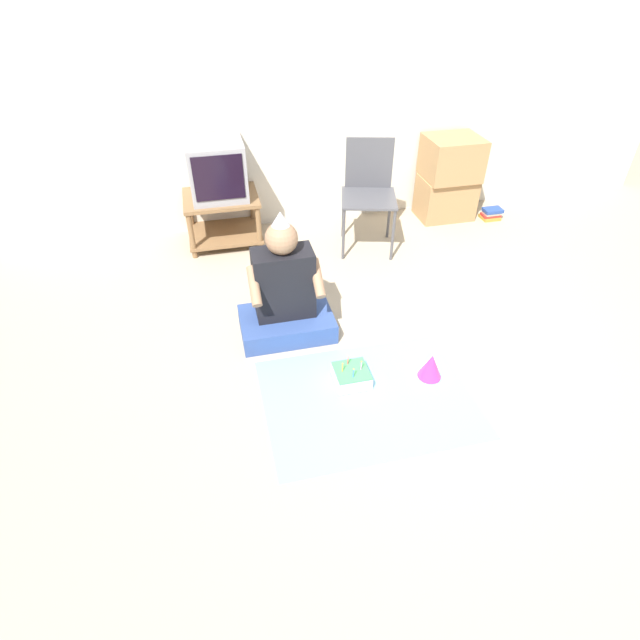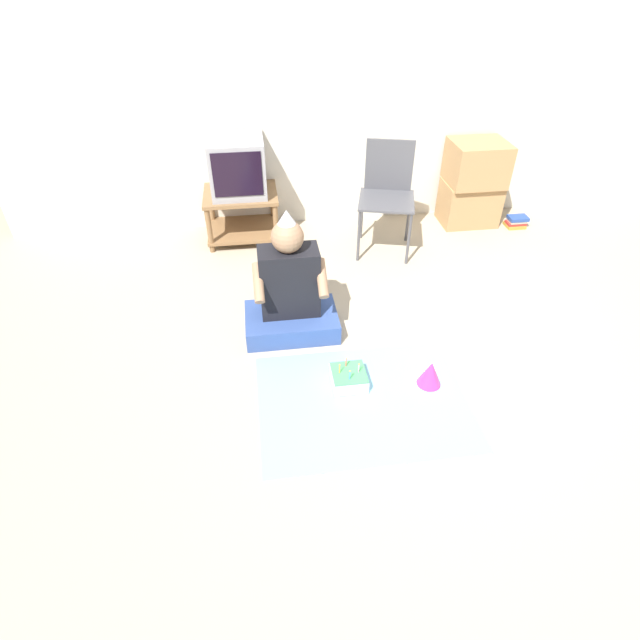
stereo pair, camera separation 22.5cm
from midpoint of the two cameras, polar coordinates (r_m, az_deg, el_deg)
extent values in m
plane|color=tan|center=(3.22, 14.86, -6.26)|extent=(16.00, 16.00, 0.00)
cube|color=beige|center=(4.59, 7.15, 26.23)|extent=(6.40, 0.06, 2.55)
cube|color=olive|center=(4.43, -7.62, 14.04)|extent=(0.62, 0.52, 0.03)
cube|color=olive|center=(4.58, -7.28, 10.21)|extent=(0.62, 0.52, 0.02)
cylinder|color=olive|center=(4.33, -11.06, 10.11)|extent=(0.04, 0.04, 0.43)
cylinder|color=olive|center=(4.32, -3.54, 10.74)|extent=(0.04, 0.04, 0.43)
cylinder|color=olive|center=(4.73, -10.97, 12.61)|extent=(0.04, 0.04, 0.43)
cylinder|color=olive|center=(4.73, -4.04, 13.20)|extent=(0.04, 0.04, 0.43)
cube|color=#99999E|center=(4.35, -7.90, 17.02)|extent=(0.45, 0.46, 0.45)
cube|color=black|center=(4.13, -7.82, 16.09)|extent=(0.39, 0.01, 0.35)
cube|color=#4C4C51|center=(4.22, 9.17, 13.29)|extent=(0.54, 0.54, 0.02)
cube|color=#4C4C51|center=(4.33, 9.46, 16.99)|extent=(0.38, 0.12, 0.43)
cylinder|color=#4C4C51|center=(4.14, 6.03, 9.51)|extent=(0.02, 0.02, 0.46)
cylinder|color=#4C4C51|center=(4.15, 11.67, 9.03)|extent=(0.02, 0.02, 0.46)
cylinder|color=#4C4C51|center=(4.49, 6.26, 11.89)|extent=(0.02, 0.02, 0.46)
cylinder|color=#4C4C51|center=(4.51, 11.49, 11.44)|extent=(0.02, 0.02, 0.46)
cube|color=#A87F51|center=(4.99, 17.95, 12.60)|extent=(0.50, 0.36, 0.39)
cube|color=#A87F51|center=(4.86, 18.83, 16.61)|extent=(0.48, 0.42, 0.37)
cube|color=#A88933|center=(5.14, 22.53, 9.95)|extent=(0.17, 0.15, 0.03)
cube|color=#B72D28|center=(5.13, 22.66, 10.19)|extent=(0.17, 0.11, 0.02)
cube|color=beige|center=(5.12, 22.78, 10.40)|extent=(0.15, 0.10, 0.02)
cube|color=#284793|center=(5.11, 22.91, 10.66)|extent=(0.18, 0.12, 0.03)
cube|color=#334C8C|center=(3.41, -1.39, -0.28)|extent=(0.62, 0.41, 0.14)
cube|color=black|center=(3.27, -1.55, 4.37)|extent=(0.39, 0.22, 0.47)
sphere|color=#9E7556|center=(3.10, -1.65, 9.44)|extent=(0.21, 0.21, 0.21)
cone|color=silver|center=(3.04, -1.70, 11.64)|extent=(0.11, 0.11, 0.09)
cylinder|color=#9E7556|center=(3.13, -5.01, 4.19)|extent=(0.06, 0.25, 0.20)
cylinder|color=#9E7556|center=(3.16, 2.27, 4.75)|extent=(0.06, 0.25, 0.20)
cube|color=#7FC6E0|center=(2.99, 7.14, -9.26)|extent=(1.23, 0.92, 0.01)
cube|color=silver|center=(3.05, 5.43, -6.70)|extent=(0.21, 0.21, 0.08)
cube|color=#4CB266|center=(3.02, 5.48, -6.09)|extent=(0.20, 0.20, 0.01)
cylinder|color=#E58CCC|center=(3.01, 6.59, -5.62)|extent=(0.01, 0.01, 0.07)
sphere|color=#FFCC4C|center=(2.98, 6.64, -5.08)|extent=(0.01, 0.01, 0.01)
cylinder|color=#EA4C4C|center=(3.03, 5.13, -4.99)|extent=(0.01, 0.01, 0.07)
sphere|color=#FFCC4C|center=(3.01, 5.17, -4.45)|extent=(0.01, 0.01, 0.01)
cylinder|color=yellow|center=(2.99, 4.42, -5.76)|extent=(0.01, 0.01, 0.07)
sphere|color=#FFCC4C|center=(2.96, 4.46, -5.21)|extent=(0.01, 0.01, 0.01)
cylinder|color=#4C7FE5|center=(2.96, 5.62, -6.46)|extent=(0.01, 0.01, 0.07)
sphere|color=#FFCC4C|center=(2.93, 5.66, -5.91)|extent=(0.01, 0.01, 0.01)
cone|color=#CC338C|center=(3.10, 14.56, -5.98)|extent=(0.15, 0.15, 0.17)
camera|label=1|loc=(0.11, -87.83, 1.68)|focal=28.00mm
camera|label=2|loc=(0.11, 92.17, -1.68)|focal=28.00mm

